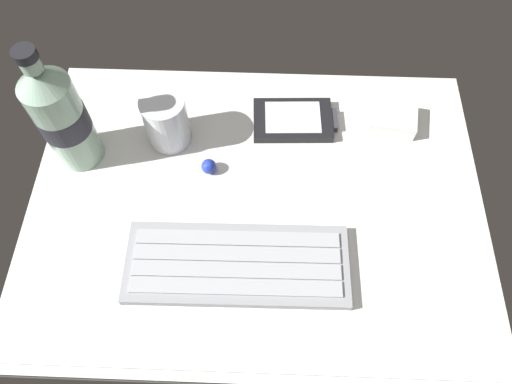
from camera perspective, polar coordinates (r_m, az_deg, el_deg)
ground_plane at (r=67.48cm, az=-0.01°, el=-1.79°), size 64.00×48.00×2.80cm
keyboard at (r=62.22cm, az=-2.30°, el=-8.66°), size 29.13×11.34×1.70cm
handheld_device at (r=73.73cm, az=4.56°, el=8.63°), size 13.02×8.09×1.50cm
juice_cup at (r=70.48cm, az=-10.70°, el=8.26°), size 6.40×6.40×8.50cm
water_bottle at (r=68.58cm, az=-22.43°, el=8.46°), size 6.73×6.73×20.80cm
charger_block at (r=76.02cm, az=16.09°, el=8.52°), size 7.81×6.65×2.40cm
trackball_mouse at (r=68.68cm, az=-5.70°, el=3.09°), size 2.20×2.20×2.20cm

